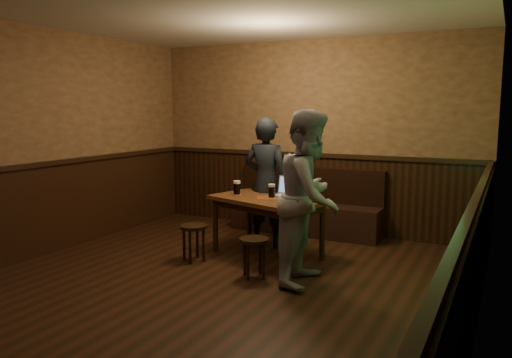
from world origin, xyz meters
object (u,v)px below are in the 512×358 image
object	(u,v)px
stool_right	(254,246)
person_grey	(310,197)
pint_mid	(272,191)
person_suit	(266,182)
bench	(306,212)
pub_table	(267,205)
pint_right	(290,196)
laptop	(290,191)
pint_left	(237,188)
stool_left	(194,232)

from	to	relation	value
stool_right	person_grey	size ratio (longest dim) A/B	0.24
person_grey	pint_mid	bearing A→B (deg)	45.90
pint_mid	person_suit	distance (m)	0.47
bench	person_suit	bearing A→B (deg)	-103.89
stool_right	pub_table	bearing A→B (deg)	105.91
bench	person_suit	xyz separation A→B (m)	(-0.22, -0.88, 0.54)
pint_right	laptop	xyz separation A→B (m)	(-0.16, 0.35, -0.01)
pint_left	laptop	xyz separation A→B (m)	(0.63, 0.21, -0.03)
stool_left	pint_right	distance (m)	1.23
stool_left	pint_right	world-z (taller)	pint_right
stool_left	laptop	size ratio (longest dim) A/B	1.21
bench	pub_table	bearing A→B (deg)	-90.00
pint_right	person_grey	world-z (taller)	person_grey
stool_left	pint_mid	size ratio (longest dim) A/B	2.59
pub_table	laptop	world-z (taller)	laptop
pub_table	person_grey	size ratio (longest dim) A/B	0.85
bench	stool_left	bearing A→B (deg)	-110.02
stool_right	laptop	xyz separation A→B (m)	(-0.02, 1.00, 0.45)
pub_table	pint_right	size ratio (longest dim) A/B	10.23
pint_mid	person_grey	xyz separation A→B (m)	(0.75, -0.66, 0.09)
pint_mid	person_grey	world-z (taller)	person_grey
person_suit	stool_left	bearing A→B (deg)	64.47
pint_left	person_grey	xyz separation A→B (m)	(1.23, -0.64, 0.08)
stool_right	pint_left	world-z (taller)	pint_left
laptop	stool_right	bearing A→B (deg)	-92.22
bench	pint_mid	distance (m)	1.36
stool_right	pint_left	bearing A→B (deg)	129.58
bench	stool_right	xyz separation A→B (m)	(0.22, -2.08, 0.03)
pub_table	pint_right	world-z (taller)	pint_right
pub_table	person_suit	xyz separation A→B (m)	(-0.22, 0.42, 0.21)
stool_right	laptop	bearing A→B (deg)	91.30
stool_left	person_suit	bearing A→B (deg)	64.99
pub_table	person_suit	distance (m)	0.52
pint_mid	person_grey	bearing A→B (deg)	-41.24
pint_left	person_suit	bearing A→B (deg)	61.54
bench	pint_left	distance (m)	1.45
stool_left	person_suit	size ratio (longest dim) A/B	0.26
pub_table	pint_right	bearing A→B (deg)	-3.38
bench	stool_right	size ratio (longest dim) A/B	5.08
laptop	person_suit	xyz separation A→B (m)	(-0.42, 0.20, 0.05)
pint_left	laptop	bearing A→B (deg)	18.05
stool_left	pint_mid	distance (m)	1.07
stool_right	pint_right	world-z (taller)	pint_right
pint_left	pint_right	bearing A→B (deg)	-10.54
bench	stool_left	distance (m)	2.01
laptop	person_suit	world-z (taller)	person_suit
bench	stool_right	world-z (taller)	bench
bench	person_grey	bearing A→B (deg)	-67.67
pint_left	person_grey	world-z (taller)	person_grey
laptop	stool_left	bearing A→B (deg)	-141.00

